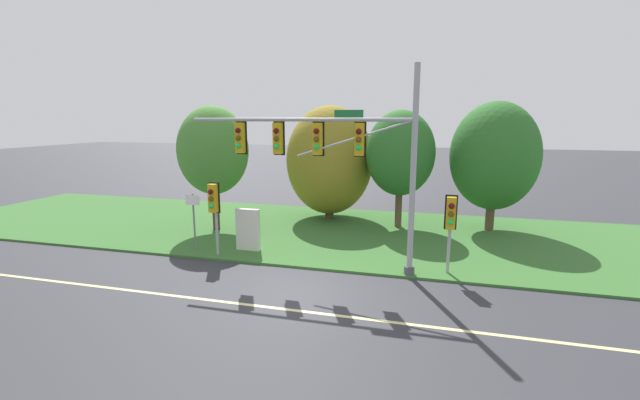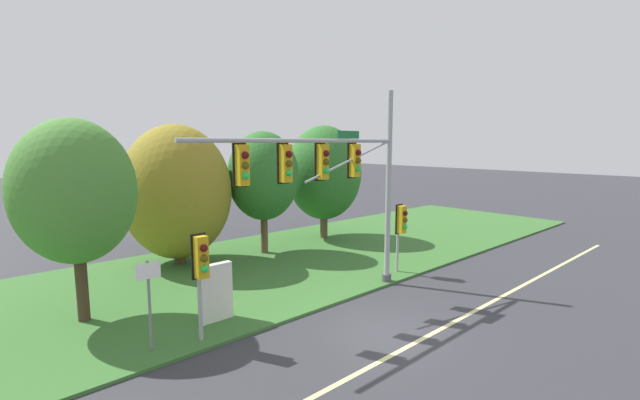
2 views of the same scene
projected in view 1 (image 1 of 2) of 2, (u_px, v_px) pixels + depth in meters
The scene contains 12 objects.
ground_plane at pixel (296, 295), 14.78m from camera, with size 160.00×160.00×0.00m, color #333338.
lane_stripe at pixel (285, 309), 13.64m from camera, with size 36.00×0.16×0.01m, color beige.
grass_verge at pixel (345, 233), 22.59m from camera, with size 48.00×11.50×0.10m, color #386B2D.
traffic_signal_mast at pixel (335, 150), 16.36m from camera, with size 9.15×0.49×7.83m.
pedestrian_signal_near_kerb at pixel (214, 203), 18.27m from camera, with size 0.46×0.55×3.22m.
pedestrian_signal_further_along at pixel (451, 218), 16.06m from camera, with size 0.46×0.55×3.08m.
route_sign_post at pixel (194, 214), 19.22m from camera, with size 0.68×0.08×2.58m.
tree_nearest_road at pixel (213, 151), 22.32m from camera, with size 3.68×3.68×6.56m.
tree_left_of_mast at pixel (330, 160), 25.18m from camera, with size 5.09×5.09×6.65m.
tree_behind_signpost at pixel (400, 153), 22.96m from camera, with size 3.68×3.68×6.36m.
tree_mid_verge at pixel (494, 156), 22.26m from camera, with size 4.52×4.52×6.79m.
info_kiosk at pixel (248, 230), 19.33m from camera, with size 1.10×0.24×1.90m.
Camera 1 is at (4.42, -13.21, 5.99)m, focal length 24.00 mm.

